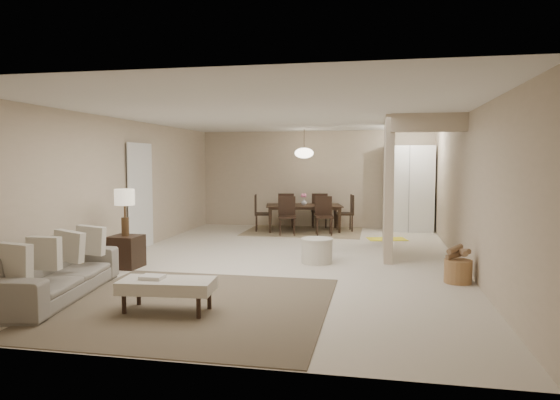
% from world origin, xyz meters
% --- Properties ---
extents(floor, '(9.00, 9.00, 0.00)m').
position_xyz_m(floor, '(0.00, 0.00, 0.00)').
color(floor, beige).
rests_on(floor, ground).
extents(ceiling, '(9.00, 9.00, 0.00)m').
position_xyz_m(ceiling, '(0.00, 0.00, 2.50)').
color(ceiling, white).
rests_on(ceiling, back_wall).
extents(back_wall, '(6.00, 0.00, 6.00)m').
position_xyz_m(back_wall, '(0.00, 4.50, 1.25)').
color(back_wall, '#B9A78C').
rests_on(back_wall, floor).
extents(left_wall, '(0.00, 9.00, 9.00)m').
position_xyz_m(left_wall, '(-3.00, 0.00, 1.25)').
color(left_wall, '#B9A78C').
rests_on(left_wall, floor).
extents(right_wall, '(0.00, 9.00, 9.00)m').
position_xyz_m(right_wall, '(3.00, 0.00, 1.25)').
color(right_wall, '#B9A78C').
rests_on(right_wall, floor).
extents(partition, '(0.15, 2.50, 2.50)m').
position_xyz_m(partition, '(1.80, 1.25, 1.25)').
color(partition, '#B9A78C').
rests_on(partition, floor).
extents(doorway, '(0.04, 0.90, 2.04)m').
position_xyz_m(doorway, '(-2.97, 0.60, 1.02)').
color(doorway, black).
rests_on(doorway, floor).
extents(pantry_cabinet, '(1.20, 0.55, 2.10)m').
position_xyz_m(pantry_cabinet, '(2.35, 4.15, 1.05)').
color(pantry_cabinet, white).
rests_on(pantry_cabinet, floor).
extents(flush_light, '(0.44, 0.44, 0.05)m').
position_xyz_m(flush_light, '(2.30, 3.20, 2.46)').
color(flush_light, white).
rests_on(flush_light, ceiling).
extents(living_rug, '(3.20, 3.20, 0.01)m').
position_xyz_m(living_rug, '(-0.54, -2.88, 0.01)').
color(living_rug, brown).
rests_on(living_rug, floor).
extents(sofa, '(2.40, 1.23, 0.67)m').
position_xyz_m(sofa, '(-2.45, -2.88, 0.34)').
color(sofa, gray).
rests_on(sofa, floor).
extents(ottoman_bench, '(1.10, 0.58, 0.38)m').
position_xyz_m(ottoman_bench, '(-0.74, -3.18, 0.30)').
color(ottoman_bench, beige).
rests_on(ottoman_bench, living_rug).
extents(side_table, '(0.50, 0.50, 0.52)m').
position_xyz_m(side_table, '(-2.40, -1.05, 0.26)').
color(side_table, black).
rests_on(side_table, floor).
extents(table_lamp, '(0.32, 0.32, 0.76)m').
position_xyz_m(table_lamp, '(-2.40, -1.05, 1.08)').
color(table_lamp, '#4E3721').
rests_on(table_lamp, side_table).
extents(round_pouf, '(0.54, 0.54, 0.42)m').
position_xyz_m(round_pouf, '(0.61, -0.10, 0.21)').
color(round_pouf, beige).
rests_on(round_pouf, floor).
extents(wicker_basket, '(0.39, 0.39, 0.33)m').
position_xyz_m(wicker_basket, '(2.75, -1.08, 0.16)').
color(wicker_basket, brown).
rests_on(wicker_basket, floor).
extents(dining_rug, '(2.80, 2.10, 0.01)m').
position_xyz_m(dining_rug, '(-0.16, 3.64, 0.01)').
color(dining_rug, '#867453').
rests_on(dining_rug, floor).
extents(dining_table, '(2.01, 1.38, 0.65)m').
position_xyz_m(dining_table, '(-0.16, 3.64, 0.32)').
color(dining_table, black).
rests_on(dining_table, dining_rug).
extents(dining_chairs, '(2.44, 1.96, 0.90)m').
position_xyz_m(dining_chairs, '(-0.16, 3.64, 0.45)').
color(dining_chairs, black).
rests_on(dining_chairs, dining_rug).
extents(vase, '(0.17, 0.17, 0.15)m').
position_xyz_m(vase, '(-0.16, 3.64, 0.72)').
color(vase, silver).
rests_on(vase, dining_table).
extents(yellow_mat, '(0.93, 0.69, 0.01)m').
position_xyz_m(yellow_mat, '(1.83, 2.74, 0.01)').
color(yellow_mat, yellow).
rests_on(yellow_mat, floor).
extents(pendant_light, '(0.46, 0.46, 0.71)m').
position_xyz_m(pendant_light, '(-0.16, 3.64, 1.92)').
color(pendant_light, '#4E3721').
rests_on(pendant_light, ceiling).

